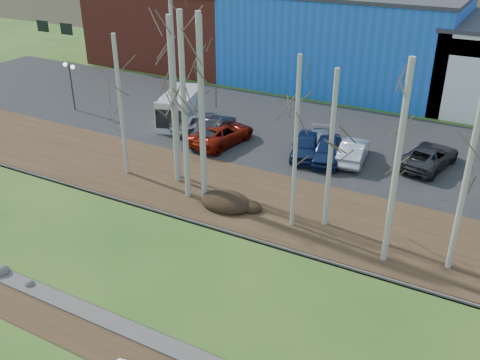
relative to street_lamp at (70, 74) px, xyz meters
The scene contains 28 objects.
near_bank_rocks 28.41m from the street_lamp, 39.08° to the right, with size 80.00×0.80×0.50m, color #47423D, non-canonical shape.
river 26.04m from the street_lamp, 32.01° to the right, with size 80.00×8.00×0.90m, color black, non-canonical shape.
far_bank_rocks 24.13m from the street_lamp, 23.66° to the right, with size 80.00×0.80×0.46m, color #47423D, non-canonical shape.
far_bank 23.04m from the street_lamp, 16.29° to the right, with size 80.00×7.00×0.15m, color #382616.
parking_lot 22.50m from the street_lamp, 10.58° to the left, with size 80.00×14.00×0.14m, color black.
building_brick 18.23m from the street_lamp, 96.54° to the left, with size 16.32×12.24×7.80m.
building_blue 24.13m from the street_lamp, 48.65° to the left, with size 20.40×12.24×8.30m.
dirt_mound 20.39m from the street_lamp, 22.93° to the right, with size 2.87×2.02×0.56m, color black.
birch_0 13.40m from the street_lamp, 32.35° to the right, with size 0.25×0.25×8.29m.
birch_1 15.97m from the street_lamp, 23.00° to the right, with size 0.20×0.20×12.12m.
birch_2 16.06m from the street_lamp, 24.19° to the right, with size 0.29×0.29×9.44m.
birch_3 18.93m from the street_lamp, 24.05° to the right, with size 0.23×0.23×9.81m.
birch_4 19.04m from the street_lamp, 24.49° to the right, with size 0.29×0.29×9.99m.
birch_5 24.95m from the street_lamp, 16.41° to the right, with size 0.23×0.23×7.95m.
birch_6 23.87m from the street_lamp, 19.40° to the right, with size 0.20×0.20×8.59m.
birch_7 28.76m from the street_lamp, 17.63° to the right, with size 0.27×0.27×9.19m.
birch_9 31.12m from the street_lamp, 14.78° to the right, with size 0.25×0.25×10.09m.
birch_10 18.10m from the street_lamp, 25.88° to the right, with size 0.29×0.29×9.99m.
street_lamp is the anchor object (origin of this frame).
car_0 11.39m from the street_lamp, ahead, with size 1.72×4.27×1.46m, color #BCBCBE.
car_1 13.24m from the street_lamp, ahead, with size 1.67×4.78×1.57m, color black.
car_2 14.12m from the street_lamp, ahead, with size 2.39×5.19×1.44m, color maroon.
car_3 20.47m from the street_lamp, ahead, with size 1.78×4.37×1.27m, color #A3A5AA.
car_4 19.91m from the street_lamp, ahead, with size 1.73×4.31×1.47m, color #132146.
car_5 22.84m from the street_lamp, ahead, with size 1.48×4.25×1.40m, color silver.
car_6 27.22m from the street_lamp, ahead, with size 2.32×5.03×1.40m, color #2B2C2E.
car_8 21.33m from the street_lamp, ahead, with size 1.73×4.31×1.47m, color #132146.
van_grey 9.53m from the street_lamp, ahead, with size 3.63×5.67×2.30m.
Camera 1 is at (9.45, -8.52, 14.09)m, focal length 40.00 mm.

